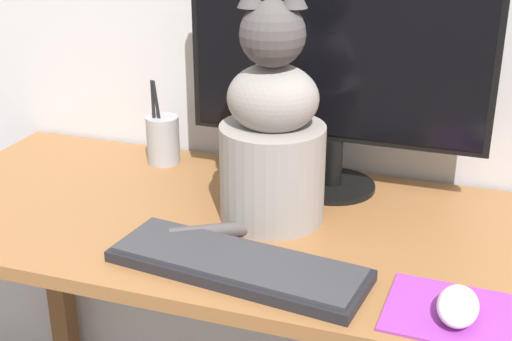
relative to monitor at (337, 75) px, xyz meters
name	(u,v)px	position (x,y,z in m)	size (l,w,h in m)	color
desk	(290,277)	(-0.03, -0.19, -0.33)	(1.45, 0.56, 0.71)	brown
monitor	(337,75)	(0.00, 0.00, 0.00)	(0.57, 0.17, 0.40)	black
keyboard	(238,264)	(-0.07, -0.36, -0.22)	(0.42, 0.19, 0.02)	black
mousepad_right	(450,313)	(0.26, -0.37, -0.23)	(0.19, 0.16, 0.00)	purple
computer_mouse_right	(458,306)	(0.27, -0.38, -0.21)	(0.06, 0.10, 0.04)	white
cat	(272,136)	(-0.07, -0.16, -0.07)	(0.25, 0.27, 0.42)	gray
pen_cup	(163,139)	(-0.38, 0.02, -0.18)	(0.07, 0.07, 0.18)	#99999E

